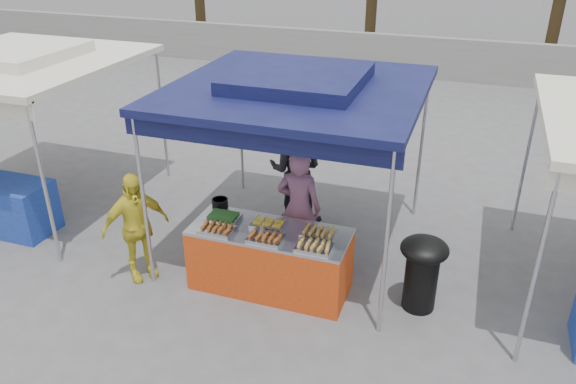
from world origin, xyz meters
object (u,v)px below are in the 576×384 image
(customer_person, at_px, (136,227))
(vendor_woman, at_px, (299,208))
(cooking_pot, at_px, (220,203))
(wok_burner, at_px, (422,267))
(vendor_table, at_px, (270,259))
(helper_man, at_px, (296,170))

(customer_person, bearing_deg, vendor_woman, -22.56)
(cooking_pot, bearing_deg, wok_burner, -2.78)
(vendor_woman, xyz_separation_m, customer_person, (-1.88, -1.03, -0.08))
(vendor_table, distance_m, vendor_woman, 0.82)
(cooking_pot, distance_m, wok_burner, 2.73)
(helper_man, bearing_deg, wok_burner, 137.95)
(vendor_woman, height_order, helper_man, helper_man)
(cooking_pot, relative_size, helper_man, 0.12)
(vendor_woman, relative_size, helper_man, 0.96)
(vendor_table, bearing_deg, vendor_woman, 77.28)
(cooking_pot, height_order, helper_man, helper_man)
(vendor_table, relative_size, wok_burner, 2.06)
(customer_person, bearing_deg, helper_man, 4.02)
(vendor_table, distance_m, helper_man, 1.86)
(vendor_table, xyz_separation_m, vendor_woman, (0.16, 0.69, 0.41))
(helper_man, bearing_deg, customer_person, 49.77)
(wok_burner, bearing_deg, vendor_woman, 148.97)
(cooking_pot, height_order, wok_burner, cooking_pot)
(helper_man, bearing_deg, cooking_pot, 62.33)
(vendor_woman, relative_size, customer_person, 1.11)
(vendor_woman, height_order, customer_person, vendor_woman)
(vendor_woman, bearing_deg, helper_man, -71.23)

